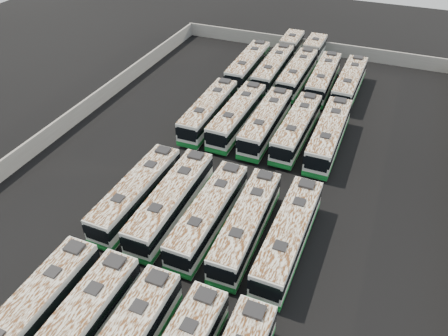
# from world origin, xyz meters

# --- Properties ---
(ground) EXTENTS (140.00, 140.00, 0.00)m
(ground) POSITION_xyz_m (0.00, 0.00, 0.00)
(ground) COLOR black
(ground) RESTS_ON ground
(perimeter_wall) EXTENTS (45.20, 73.20, 2.20)m
(perimeter_wall) POSITION_xyz_m (0.00, 0.00, 1.10)
(perimeter_wall) COLOR gray
(perimeter_wall) RESTS_ON ground
(bus_front_far_left) EXTENTS (2.76, 12.82, 3.61)m
(bus_front_far_left) POSITION_xyz_m (-6.56, -22.92, 1.85)
(bus_front_far_left) COLOR silver
(bus_front_far_left) RESTS_ON ground
(bus_front_left) EXTENTS (2.89, 13.21, 3.72)m
(bus_front_left) POSITION_xyz_m (-2.80, -23.16, 1.90)
(bus_front_left) COLOR silver
(bus_front_left) RESTS_ON ground
(bus_midfront_far_left) EXTENTS (2.96, 12.77, 3.58)m
(bus_midfront_far_left) POSITION_xyz_m (-6.63, -8.47, 1.83)
(bus_midfront_far_left) COLOR silver
(bus_midfront_far_left) RESTS_ON ground
(bus_midfront_left) EXTENTS (2.81, 13.13, 3.70)m
(bus_midfront_left) POSITION_xyz_m (-2.95, -8.35, 1.89)
(bus_midfront_left) COLOR silver
(bus_midfront_left) RESTS_ON ground
(bus_midfront_center) EXTENTS (2.87, 12.69, 3.57)m
(bus_midfront_center) POSITION_xyz_m (0.94, -8.58, 1.82)
(bus_midfront_center) COLOR silver
(bus_midfront_center) RESTS_ON ground
(bus_midfront_right) EXTENTS (2.87, 12.71, 3.57)m
(bus_midfront_right) POSITION_xyz_m (4.53, -8.49, 1.83)
(bus_midfront_right) COLOR silver
(bus_midfront_right) RESTS_ON ground
(bus_midfront_far_right) EXTENTS (2.95, 13.04, 3.67)m
(bus_midfront_far_right) POSITION_xyz_m (8.37, -8.53, 1.87)
(bus_midfront_far_right) COLOR silver
(bus_midfront_far_right) RESTS_ON ground
(bus_midback_far_left) EXTENTS (2.81, 12.92, 3.64)m
(bus_midback_far_left) POSITION_xyz_m (-6.59, 8.58, 1.86)
(bus_midback_far_left) COLOR silver
(bus_midback_far_left) RESTS_ON ground
(bus_midback_left) EXTENTS (3.05, 13.12, 3.68)m
(bus_midback_left) POSITION_xyz_m (-2.90, 8.81, 1.88)
(bus_midback_left) COLOR silver
(bus_midback_left) RESTS_ON ground
(bus_midback_center) EXTENTS (2.82, 12.96, 3.65)m
(bus_midback_center) POSITION_xyz_m (0.83, 8.65, 1.87)
(bus_midback_center) COLOR silver
(bus_midback_center) RESTS_ON ground
(bus_midback_right) EXTENTS (3.02, 12.88, 3.61)m
(bus_midback_right) POSITION_xyz_m (4.57, 8.83, 1.85)
(bus_midback_right) COLOR silver
(bus_midback_right) RESTS_ON ground
(bus_midback_far_right) EXTENTS (2.87, 13.25, 3.73)m
(bus_midback_far_right) POSITION_xyz_m (8.37, 8.62, 1.91)
(bus_midback_far_right) COLOR silver
(bus_midback_far_right) RESTS_ON ground
(bus_back_far_left) EXTENTS (2.90, 13.11, 3.69)m
(bus_back_far_left) POSITION_xyz_m (-6.63, 23.23, 1.89)
(bus_back_far_left) COLOR silver
(bus_back_far_left) RESTS_ON ground
(bus_back_left) EXTENTS (2.84, 20.09, 3.64)m
(bus_back_left) POSITION_xyz_m (-2.80, 26.82, 1.86)
(bus_back_left) COLOR silver
(bus_back_left) RESTS_ON ground
(bus_back_center) EXTENTS (3.01, 19.90, 3.60)m
(bus_back_center) POSITION_xyz_m (0.93, 26.72, 1.84)
(bus_back_center) COLOR silver
(bus_back_center) RESTS_ON ground
(bus_back_right) EXTENTS (2.88, 12.83, 3.61)m
(bus_back_right) POSITION_xyz_m (4.68, 23.26, 1.84)
(bus_back_right) COLOR silver
(bus_back_right) RESTS_ON ground
(bus_back_far_right) EXTENTS (3.04, 12.90, 3.62)m
(bus_back_far_right) POSITION_xyz_m (8.34, 23.21, 1.85)
(bus_back_far_right) COLOR silver
(bus_back_far_right) RESTS_ON ground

